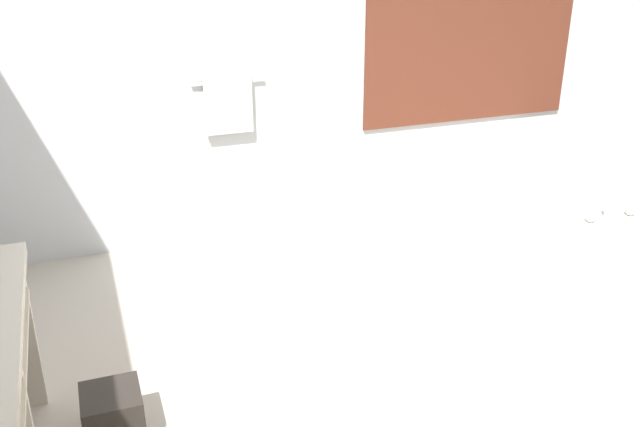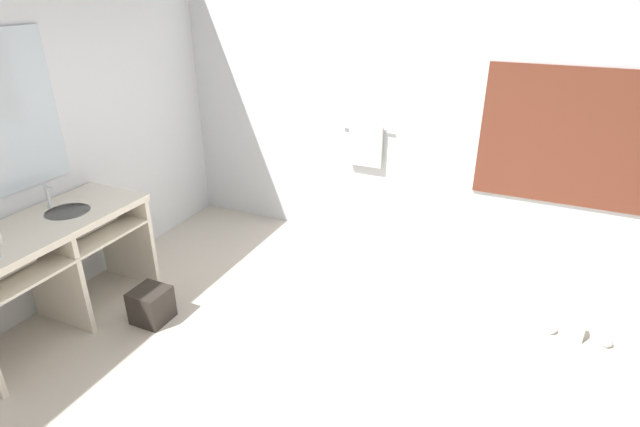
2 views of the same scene
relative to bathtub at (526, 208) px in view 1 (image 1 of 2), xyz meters
The scene contains 4 objects.
ground_plane 2.05m from the bathtub, 139.80° to the right, with size 16.00×16.00×0.00m, color beige.
wall_back_with_blinds 2.04m from the bathtub, 148.50° to the left, with size 7.40×0.13×2.70m.
bathtub is the anchor object (origin of this frame).
waste_bin 3.05m from the bathtub, 159.29° to the right, with size 0.26×0.26×0.26m.
Camera 1 is at (-1.30, -2.44, 2.20)m, focal length 40.00 mm.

